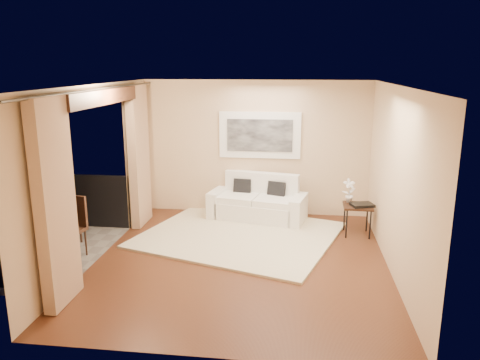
% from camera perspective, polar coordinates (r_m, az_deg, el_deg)
% --- Properties ---
extents(floor, '(5.00, 5.00, 0.00)m').
position_cam_1_polar(floor, '(7.42, 0.09, -9.85)').
color(floor, '#572D19').
rests_on(floor, ground).
extents(room_shell, '(5.00, 6.40, 5.00)m').
position_cam_1_polar(room_shell, '(7.37, -16.81, 9.68)').
color(room_shell, white).
rests_on(room_shell, ground).
extents(balcony, '(1.81, 2.60, 1.17)m').
position_cam_1_polar(balcony, '(8.39, -23.10, -6.84)').
color(balcony, '#605B56').
rests_on(balcony, ground).
extents(curtains, '(0.16, 4.80, 2.64)m').
position_cam_1_polar(curtains, '(7.54, -16.05, 0.68)').
color(curtains, tan).
rests_on(curtains, ground).
extents(artwork, '(1.62, 0.07, 0.92)m').
position_cam_1_polar(artwork, '(9.33, 2.43, 5.47)').
color(artwork, white).
rests_on(artwork, room_shell).
extents(rug, '(3.92, 3.65, 0.04)m').
position_cam_1_polar(rug, '(8.44, -0.09, -6.68)').
color(rug, beige).
rests_on(rug, floor).
extents(sofa, '(1.98, 1.16, 0.89)m').
position_cam_1_polar(sofa, '(9.25, 2.23, -2.89)').
color(sofa, white).
rests_on(sofa, floor).
extents(side_table, '(0.52, 0.52, 0.55)m').
position_cam_1_polar(side_table, '(8.61, 14.16, -3.35)').
color(side_table, black).
rests_on(side_table, floor).
extents(tray, '(0.45, 0.38, 0.05)m').
position_cam_1_polar(tray, '(8.54, 14.66, -2.94)').
color(tray, black).
rests_on(tray, side_table).
extents(orchid, '(0.27, 0.23, 0.44)m').
position_cam_1_polar(orchid, '(8.65, 13.17, -1.28)').
color(orchid, white).
rests_on(orchid, side_table).
extents(bistro_table, '(0.83, 0.83, 0.80)m').
position_cam_1_polar(bistro_table, '(8.28, -21.66, -3.06)').
color(bistro_table, black).
rests_on(bistro_table, balcony).
extents(balcony_chair_far, '(0.43, 0.43, 0.91)m').
position_cam_1_polar(balcony_chair_far, '(9.00, -20.93, -2.91)').
color(balcony_chair_far, black).
rests_on(balcony_chair_far, balcony).
extents(balcony_chair_near, '(0.50, 0.50, 0.98)m').
position_cam_1_polar(balcony_chair_near, '(7.88, -19.78, -4.82)').
color(balcony_chair_near, black).
rests_on(balcony_chair_near, balcony).
extents(ice_bucket, '(0.18, 0.18, 0.20)m').
position_cam_1_polar(ice_bucket, '(8.41, -22.36, -1.57)').
color(ice_bucket, silver).
rests_on(ice_bucket, bistro_table).
extents(candle, '(0.06, 0.06, 0.07)m').
position_cam_1_polar(candle, '(8.32, -21.26, -2.10)').
color(candle, '#F93B16').
rests_on(candle, bistro_table).
extents(vase, '(0.04, 0.04, 0.18)m').
position_cam_1_polar(vase, '(8.10, -22.22, -2.20)').
color(vase, silver).
rests_on(vase, bistro_table).
extents(glass_a, '(0.06, 0.06, 0.12)m').
position_cam_1_polar(glass_a, '(8.09, -21.35, -2.37)').
color(glass_a, silver).
rests_on(glass_a, bistro_table).
extents(glass_b, '(0.06, 0.06, 0.12)m').
position_cam_1_polar(glass_b, '(8.21, -20.62, -2.07)').
color(glass_b, silver).
rests_on(glass_b, bistro_table).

